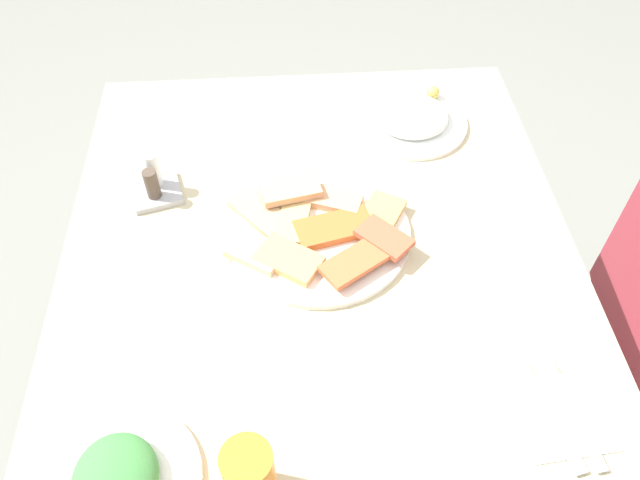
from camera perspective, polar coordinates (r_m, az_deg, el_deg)
ground_plane at (r=1.70m, az=0.08°, el=-17.02°), size 6.00×6.00×0.00m
dining_table at (r=1.15m, az=0.11°, el=-4.30°), size 1.11×0.91×0.70m
pide_platter at (r=1.12m, az=-0.34°, el=0.91°), size 0.33×0.34×0.04m
salad_plate_greens at (r=0.92m, az=-18.03°, el=-20.14°), size 0.22×0.22×0.05m
salad_plate_rice at (r=1.36m, az=8.34°, el=10.98°), size 0.24×0.24×0.04m
soda_can at (r=0.84m, az=-6.41°, el=-20.67°), size 0.08×0.08×0.12m
paper_napkin at (r=1.00m, az=21.13°, el=-14.72°), size 0.14×0.14×0.00m
fork at (r=0.99m, az=20.21°, el=-14.77°), size 0.18×0.06×0.00m
spoon at (r=1.00m, az=22.16°, el=-14.45°), size 0.17×0.04×0.00m
condiment_caddy at (r=1.22m, az=-14.86°, el=4.94°), size 0.11×0.11×0.09m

